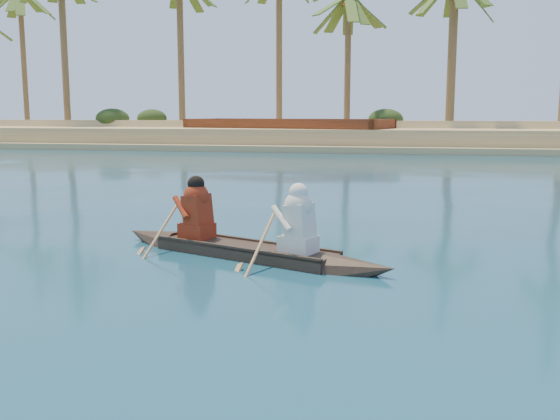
# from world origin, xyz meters

# --- Properties ---
(ground) EXTENTS (160.00, 160.00, 0.00)m
(ground) POSITION_xyz_m (0.00, 0.00, 0.00)
(ground) COLOR #0A2B46
(ground) RESTS_ON ground
(sandy_embankment) EXTENTS (150.00, 51.00, 1.50)m
(sandy_embankment) POSITION_xyz_m (0.00, 46.89, 0.53)
(sandy_embankment) COLOR #CDBD73
(sandy_embankment) RESTS_ON ground
(palm_grove) EXTENTS (110.00, 14.00, 16.00)m
(palm_grove) POSITION_xyz_m (0.00, 35.00, 8.00)
(palm_grove) COLOR #345A1F
(palm_grove) RESTS_ON ground
(shrub_cluster) EXTENTS (100.00, 6.00, 2.40)m
(shrub_cluster) POSITION_xyz_m (0.00, 31.50, 1.20)
(shrub_cluster) COLOR #253A15
(shrub_cluster) RESTS_ON ground
(canoe) EXTENTS (4.99, 2.46, 1.40)m
(canoe) POSITION_xyz_m (-1.42, -3.70, 0.27)
(canoe) COLOR #38281E
(canoe) RESTS_ON ground
(barge_mid) EXTENTS (13.96, 7.68, 2.21)m
(barge_mid) POSITION_xyz_m (-7.08, 27.00, 0.77)
(barge_mid) COLOR maroon
(barge_mid) RESTS_ON ground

